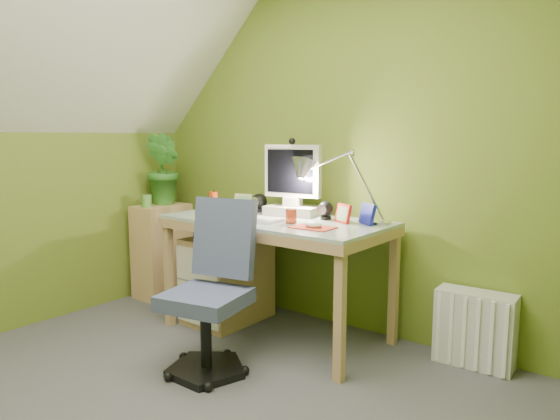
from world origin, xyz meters
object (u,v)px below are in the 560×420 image
Objects in this scene: desk_lamp at (353,171)px; potted_plant at (165,169)px; desk at (276,277)px; side_ledge at (162,251)px; radiator at (475,329)px; task_chair at (205,299)px; monitor at (293,175)px.

potted_plant is (-1.68, -0.05, -0.05)m from desk_lamp.
potted_plant is at bearing 174.05° from desk.
side_ledge reaches higher than radiator.
potted_plant reaches higher than task_chair.
desk_lamp is (0.45, 0.00, 0.04)m from monitor.
monitor is 0.86× the size of desk_lamp.
potted_plant reaches higher than side_ledge.
desk is 2.51× the size of potted_plant.
desk_lamp is 0.84× the size of side_ledge.
monitor is 0.94× the size of potted_plant.
potted_plant is (0.00, 0.05, 0.65)m from side_ledge.
task_chair is at bearing -30.62° from side_ledge.
desk_lamp is at bearing 3.26° from side_ledge.
radiator is at bearing 29.55° from task_chair.
desk_lamp reaches higher than monitor.
side_ledge is at bearing 137.24° from task_chair.
radiator is at bearing -5.28° from monitor.
desk is at bearing -3.94° from side_ledge.
desk_lamp is 1.82m from side_ledge.
monitor reaches higher than task_chair.
radiator is (1.16, 0.14, -0.82)m from monitor.
potted_plant is 2.53m from radiator.
monitor is 1.43m from radiator.
potted_plant reaches higher than desk.
side_ledge is at bearing 176.56° from desk_lamp.
radiator is at bearing 15.69° from desk.
task_chair is (0.05, -0.85, -0.61)m from monitor.
radiator is (1.11, 0.99, -0.21)m from task_chair.
desk_lamp is at bearing -12.14° from monitor.
desk is at bearing -167.35° from radiator.
desk is at bearing 82.15° from task_chair.
monitor is at bearing 173.29° from desk_lamp.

